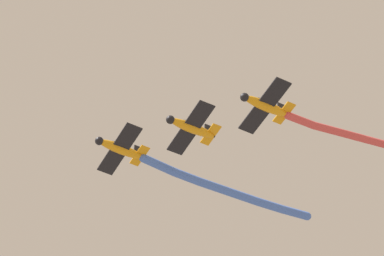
% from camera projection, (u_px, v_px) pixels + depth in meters
% --- Properties ---
extents(airplane_lead, '(5.61, 7.27, 1.81)m').
position_uv_depth(airplane_lead, '(120.00, 149.00, 83.82)').
color(airplane_lead, orange).
extents(smoke_trail_lead, '(18.68, 6.64, 1.63)m').
position_uv_depth(smoke_trail_lead, '(227.00, 190.00, 86.92)').
color(smoke_trail_lead, '#4C75DB').
extents(airplane_left_wing, '(5.61, 7.28, 1.81)m').
position_uv_depth(airplane_left_wing, '(191.00, 127.00, 82.28)').
color(airplane_left_wing, orange).
extents(airplane_right_wing, '(5.61, 7.27, 1.81)m').
position_uv_depth(airplane_right_wing, '(265.00, 105.00, 80.74)').
color(airplane_right_wing, orange).
extents(smoke_trail_right_wing, '(20.86, 3.52, 1.37)m').
position_uv_depth(smoke_trail_right_wing, '(383.00, 140.00, 83.43)').
color(smoke_trail_right_wing, '#DB4C4C').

